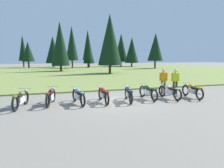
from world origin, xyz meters
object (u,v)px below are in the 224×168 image
at_px(motorcycle_sky_blue, 78,96).
at_px(motorcycle_cream, 169,91).
at_px(rider_in_hivis_vest, 163,80).
at_px(motorcycle_maroon, 51,96).
at_px(motorcycle_red, 103,94).
at_px(motorcycle_navy, 128,94).
at_px(motorcycle_olive, 21,99).
at_px(motorcycle_orange, 192,90).
at_px(rider_near_row_end, 175,80).
at_px(motorcycle_british_green, 148,92).

xyz_separation_m(motorcycle_sky_blue, motorcycle_cream, (5.37, -0.15, 0.00)).
distance_m(motorcycle_sky_blue, rider_in_hivis_vest, 6.04).
distance_m(motorcycle_maroon, rider_in_hivis_vest, 7.36).
relative_size(motorcycle_red, motorcycle_navy, 1.01).
bearing_deg(motorcycle_cream, motorcycle_navy, -178.72).
bearing_deg(motorcycle_cream, motorcycle_olive, 178.82).
xyz_separation_m(motorcycle_navy, rider_in_hivis_vest, (3.12, 1.59, 0.51)).
xyz_separation_m(motorcycle_navy, motorcycle_orange, (4.11, -0.10, 0.00)).
bearing_deg(motorcycle_red, rider_near_row_end, 10.22).
xyz_separation_m(motorcycle_olive, motorcycle_sky_blue, (2.79, -0.01, 0.00)).
height_order(motorcycle_maroon, motorcycle_orange, same).
distance_m(motorcycle_sky_blue, motorcycle_cream, 5.38).
bearing_deg(motorcycle_british_green, motorcycle_red, -178.17).
bearing_deg(motorcycle_sky_blue, motorcycle_maroon, 169.23).
xyz_separation_m(motorcycle_olive, motorcycle_red, (4.14, -0.04, 0.00)).
height_order(motorcycle_maroon, motorcycle_sky_blue, same).
bearing_deg(rider_near_row_end, motorcycle_cream, -135.96).
height_order(motorcycle_red, motorcycle_british_green, same).
bearing_deg(motorcycle_orange, motorcycle_cream, 173.69).
height_order(motorcycle_olive, rider_near_row_end, rider_near_row_end).
bearing_deg(motorcycle_sky_blue, motorcycle_british_green, 0.85).
distance_m(motorcycle_british_green, rider_near_row_end, 2.57).
height_order(motorcycle_maroon, motorcycle_british_green, same).
bearing_deg(motorcycle_maroon, rider_in_hivis_vest, 8.67).
bearing_deg(motorcycle_sky_blue, motorcycle_red, -1.11).
bearing_deg(motorcycle_navy, motorcycle_maroon, 173.40).
bearing_deg(motorcycle_british_green, rider_near_row_end, 19.31).
bearing_deg(motorcycle_red, motorcycle_cream, -1.83).
height_order(motorcycle_olive, motorcycle_navy, same).
height_order(motorcycle_sky_blue, rider_in_hivis_vest, rider_in_hivis_vest).
height_order(motorcycle_maroon, rider_near_row_end, rider_near_row_end).
relative_size(motorcycle_orange, rider_in_hivis_vest, 1.26).
bearing_deg(rider_near_row_end, motorcycle_sky_blue, -172.11).
relative_size(motorcycle_navy, rider_near_row_end, 1.25).
relative_size(motorcycle_maroon, motorcycle_british_green, 0.99).
bearing_deg(motorcycle_olive, motorcycle_british_green, 0.39).
distance_m(motorcycle_olive, motorcycle_cream, 8.16).
bearing_deg(rider_in_hivis_vest, motorcycle_british_green, -143.74).
bearing_deg(motorcycle_orange, rider_in_hivis_vest, 120.23).
bearing_deg(motorcycle_olive, motorcycle_red, -0.55).
bearing_deg(motorcycle_red, motorcycle_navy, -7.68).
relative_size(motorcycle_british_green, motorcycle_cream, 1.00).
bearing_deg(rider_near_row_end, motorcycle_orange, -72.13).
distance_m(motorcycle_red, motorcycle_cream, 4.02).
distance_m(motorcycle_maroon, motorcycle_british_green, 5.47).
xyz_separation_m(motorcycle_olive, motorcycle_navy, (5.53, -0.23, 0.00)).
relative_size(motorcycle_maroon, motorcycle_orange, 0.99).
xyz_separation_m(motorcycle_sky_blue, motorcycle_red, (1.35, -0.03, 0.00)).
bearing_deg(motorcycle_olive, motorcycle_maroon, 10.19).
bearing_deg(motorcycle_orange, motorcycle_sky_blue, 177.34).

